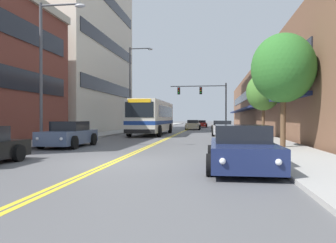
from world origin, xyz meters
The scene contains 20 objects.
ground_plane centered at (0.00, 37.00, 0.00)m, with size 240.00×240.00×0.00m, color #565659.
sidewalk_left centered at (-6.97, 37.00, 0.06)m, with size 2.93×106.00×0.12m.
sidewalk_right centered at (6.97, 37.00, 0.06)m, with size 2.93×106.00×0.12m.
centre_line centered at (0.00, 37.00, 0.00)m, with size 0.34×106.00×0.01m.
office_tower_left centered at (-14.68, 26.99, 15.59)m, with size 12.08×20.56×31.18m.
storefront_row_right centered at (12.66, 37.00, 4.15)m, with size 9.10×68.00×8.30m.
city_bus centered at (-2.29, 19.94, 1.80)m, with size 2.94×11.49×3.18m.
car_slate_blue_parked_left_mid centered at (-4.35, 5.74, 0.66)m, with size 2.02×4.47×1.41m.
car_dark_grey_parked_left_far centered at (-4.26, 33.28, 0.65)m, with size 2.11×4.35×1.38m.
car_navy_parked_right_foreground centered at (4.45, -0.96, 0.63)m, with size 2.15×4.84×1.36m.
car_silver_parked_right_mid centered at (4.43, 18.67, 0.64)m, with size 1.97×4.21×1.36m.
car_champagne_parked_right_far centered at (4.44, 28.60, 0.61)m, with size 2.15×4.81×1.31m.
car_red_moving_lead centered at (1.49, 46.25, 0.59)m, with size 2.12×4.64×1.23m.
car_beige_moving_second centered at (0.80, 34.44, 0.64)m, with size 2.03×4.88×1.35m.
traffic_signal_mast centered at (2.65, 31.07, 4.40)m, with size 7.24×0.38×6.10m.
street_lamp_left_near centered at (-4.94, 4.49, 4.55)m, with size 2.50×0.28×7.56m.
street_lamp_left_far centered at (-4.97, 22.87, 5.41)m, with size 2.59×0.28×9.19m.
street_tree_right_near centered at (7.08, 5.81, 4.12)m, with size 3.19×3.19×5.76m.
street_tree_right_mid centered at (7.34, 14.18, 3.57)m, with size 2.55×2.55×4.86m.
fire_hydrant centered at (5.95, 8.35, 0.56)m, with size 0.33×0.25×0.88m.
Camera 1 is at (3.56, -11.44, 1.58)m, focal length 35.00 mm.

